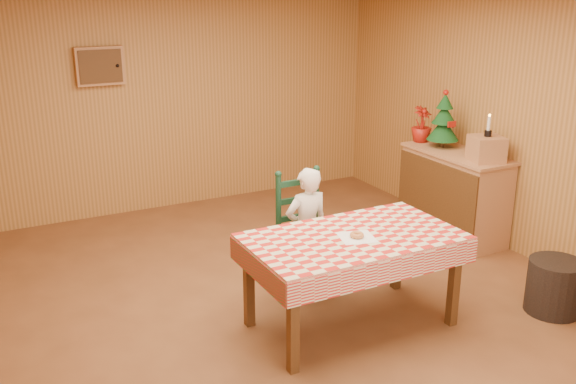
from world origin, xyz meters
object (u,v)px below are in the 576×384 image
object	(u,v)px
ladder_chair	(303,234)
shelf_unit	(453,194)
christmas_tree	(444,121)
crate	(486,149)
storage_bin	(554,286)
dining_table	(353,245)
seated_child	(307,230)

from	to	relation	value
ladder_chair	shelf_unit	xyz separation A→B (m)	(2.02, 0.34, -0.04)
shelf_unit	christmas_tree	size ratio (longest dim) A/B	2.00
ladder_chair	christmas_tree	bearing A→B (deg)	16.22
crate	storage_bin	bearing A→B (deg)	-107.57
dining_table	shelf_unit	distance (m)	2.33
dining_table	ladder_chair	world-z (taller)	ladder_chair
crate	storage_bin	distance (m)	1.61
dining_table	storage_bin	world-z (taller)	dining_table
seated_child	christmas_tree	world-z (taller)	christmas_tree
christmas_tree	storage_bin	size ratio (longest dim) A/B	1.38
dining_table	ladder_chair	size ratio (longest dim) A/B	1.53
ladder_chair	christmas_tree	xyz separation A→B (m)	(2.03, 0.59, 0.71)
ladder_chair	storage_bin	bearing A→B (deg)	-40.51
shelf_unit	christmas_tree	bearing A→B (deg)	88.02
seated_child	shelf_unit	bearing A→B (deg)	-168.87
dining_table	christmas_tree	xyz separation A→B (m)	(2.03, 1.38, 0.52)
dining_table	seated_child	distance (m)	0.74
dining_table	christmas_tree	world-z (taller)	christmas_tree
dining_table	ladder_chair	xyz separation A→B (m)	(0.00, 0.79, -0.18)
dining_table	storage_bin	size ratio (longest dim) A/B	3.67
storage_bin	christmas_tree	bearing A→B (deg)	78.02
storage_bin	shelf_unit	bearing A→B (deg)	76.61
ladder_chair	crate	world-z (taller)	crate
shelf_unit	crate	size ratio (longest dim) A/B	4.13
crate	storage_bin	world-z (taller)	crate
ladder_chair	christmas_tree	size ratio (longest dim) A/B	1.74
crate	christmas_tree	distance (m)	0.67
ladder_chair	storage_bin	xyz separation A→B (m)	(1.61, -1.38, -0.28)
dining_table	seated_child	world-z (taller)	seated_child
christmas_tree	shelf_unit	bearing A→B (deg)	-91.98
seated_child	christmas_tree	xyz separation A→B (m)	(2.03, 0.65, 0.65)
seated_child	storage_bin	xyz separation A→B (m)	(1.61, -1.32, -0.34)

